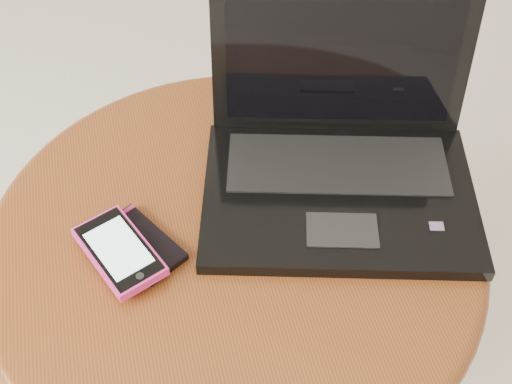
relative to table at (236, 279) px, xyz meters
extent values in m
cylinder|color=#552710|center=(0.00, 0.00, -0.14)|extent=(0.10, 0.10, 0.44)
cylinder|color=#632E10|center=(0.00, 0.00, 0.09)|extent=(0.60, 0.60, 0.03)
torus|color=#632E10|center=(0.00, 0.00, 0.09)|extent=(0.63, 0.63, 0.03)
cube|color=black|center=(0.14, 0.01, 0.12)|extent=(0.40, 0.33, 0.02)
cube|color=black|center=(0.15, 0.06, 0.13)|extent=(0.31, 0.18, 0.00)
cube|color=black|center=(0.12, -0.05, 0.13)|extent=(0.10, 0.07, 0.00)
cube|color=red|center=(0.24, -0.07, 0.13)|extent=(0.02, 0.02, 0.00)
cube|color=black|center=(0.18, 0.15, 0.23)|extent=(0.34, 0.13, 0.21)
cube|color=black|center=(0.18, 0.14, 0.23)|extent=(0.30, 0.11, 0.18)
cube|color=black|center=(-0.11, 0.00, 0.11)|extent=(0.11, 0.13, 0.01)
cube|color=#A0205C|center=(-0.14, 0.05, 0.12)|extent=(0.05, 0.03, 0.00)
cube|color=#EE2F92|center=(-0.14, -0.01, 0.12)|extent=(0.11, 0.14, 0.01)
cube|color=black|center=(-0.14, -0.01, 0.13)|extent=(0.10, 0.13, 0.00)
cube|color=silver|center=(-0.14, -0.01, 0.13)|extent=(0.08, 0.10, 0.00)
cylinder|color=black|center=(-0.12, -0.06, 0.13)|extent=(0.01, 0.01, 0.00)
camera|label=1|loc=(-0.10, -0.51, 0.76)|focal=47.04mm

